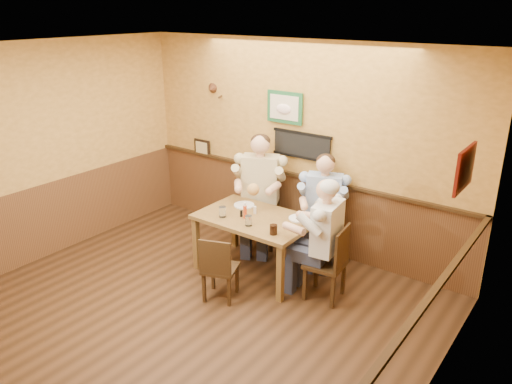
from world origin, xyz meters
TOP-DOWN VIEW (x-y plane):
  - room at (0.13, 0.17)m, footprint 5.02×5.03m
  - dining_table at (0.03, 1.49)m, footprint 1.40×0.90m
  - chair_back_left at (-0.35, 2.13)m, footprint 0.62×0.62m
  - chair_back_right at (0.55, 2.27)m, footprint 0.55×0.55m
  - chair_right_end at (1.03, 1.47)m, footprint 0.47×0.47m
  - chair_near_side at (0.08, 0.76)m, footprint 0.47×0.47m
  - diner_tan_shirt at (-0.35, 2.13)m, footprint 0.88×0.88m
  - diner_blue_polo at (0.55, 2.27)m, footprint 0.78×0.78m
  - diner_white_elder at (1.03, 1.47)m, footprint 0.67×0.67m
  - water_glass_left at (-0.29, 1.25)m, footprint 0.11×0.11m
  - water_glass_mid at (0.12, 1.23)m, footprint 0.10×0.10m
  - cola_tumbler at (0.49, 1.21)m, footprint 0.10×0.10m
  - hot_sauce_bottle at (-0.04, 1.38)m, footprint 0.06×0.06m
  - salt_shaker at (-0.03, 1.57)m, footprint 0.05×0.05m
  - pepper_shaker at (-0.11, 1.39)m, footprint 0.04×0.04m
  - plate_far_left at (-0.30, 1.69)m, footprint 0.35×0.35m
  - plate_far_right at (0.51, 1.75)m, footprint 0.34×0.34m

SIDE VIEW (x-z plane):
  - chair_near_side at x=0.08m, z-range 0.00..0.80m
  - chair_right_end at x=1.03m, z-range 0.00..0.90m
  - chair_back_right at x=0.55m, z-range 0.00..0.92m
  - chair_back_left at x=-0.35m, z-range 0.00..1.01m
  - diner_white_elder at x=1.03m, z-range 0.00..1.29m
  - diner_blue_polo at x=0.55m, z-range 0.00..1.31m
  - dining_table at x=0.03m, z-range 0.28..1.03m
  - diner_tan_shirt at x=-0.35m, z-range 0.00..1.44m
  - plate_far_right at x=0.51m, z-range 0.75..0.77m
  - plate_far_left at x=-0.30m, z-range 0.75..0.77m
  - pepper_shaker at x=-0.11m, z-range 0.75..0.83m
  - salt_shaker at x=-0.03m, z-range 0.75..0.84m
  - cola_tumbler at x=0.49m, z-range 0.75..0.86m
  - water_glass_mid at x=0.12m, z-range 0.75..0.87m
  - water_glass_left at x=-0.29m, z-range 0.75..0.88m
  - hot_sauce_bottle at x=-0.04m, z-range 0.75..0.93m
  - room at x=0.13m, z-range 0.28..3.09m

